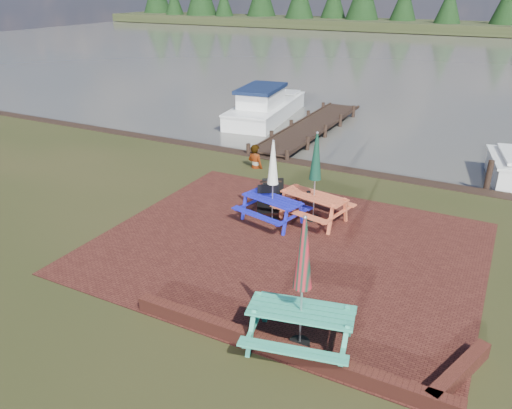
{
  "coord_description": "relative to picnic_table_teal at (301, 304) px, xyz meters",
  "views": [
    {
      "loc": [
        4.28,
        -8.85,
        5.92
      ],
      "look_at": [
        -0.83,
        0.96,
        1.0
      ],
      "focal_mm": 35.0,
      "sensor_mm": 36.0,
      "label": 1
    }
  ],
  "objects": [
    {
      "name": "picnic_table_teal",
      "position": [
        0.0,
        0.0,
        0.0
      ],
      "size": [
        2.12,
        1.97,
        2.54
      ],
      "rotation": [
        0.0,
        0.0,
        0.21
      ],
      "color": "teal",
      "rests_on": "ground"
    },
    {
      "name": "picnic_table_blue",
      "position": [
        -2.63,
        4.33,
        -0.09
      ],
      "size": [
        1.94,
        1.81,
        2.28
      ],
      "rotation": [
        0.0,
        0.0,
        -0.24
      ],
      "color": "#171AAE",
      "rests_on": "ground"
    },
    {
      "name": "ground",
      "position": [
        -1.69,
        2.2,
        -0.89
      ],
      "size": [
        120.0,
        120.0,
        0.0
      ],
      "primitive_type": "plane",
      "color": "black",
      "rests_on": "ground"
    },
    {
      "name": "chalkboard",
      "position": [
        -2.92,
        4.8,
        -0.39
      ],
      "size": [
        0.63,
        0.83,
        0.96
      ],
      "rotation": [
        0.0,
        0.0,
        0.55
      ],
      "color": "black",
      "rests_on": "ground"
    },
    {
      "name": "far_treeline",
      "position": [
        -1.69,
        68.2,
        2.39
      ],
      "size": [
        120.0,
        10.0,
        8.1
      ],
      "color": "black",
      "rests_on": "ground"
    },
    {
      "name": "picnic_table_red",
      "position": [
        -1.69,
        4.93,
        -0.03
      ],
      "size": [
        2.06,
        1.91,
        2.46
      ],
      "rotation": [
        0.0,
        0.0,
        -0.21
      ],
      "color": "#D55B36",
      "rests_on": "ground"
    },
    {
      "name": "water",
      "position": [
        -1.69,
        39.2,
        -0.89
      ],
      "size": [
        120.0,
        60.0,
        0.02
      ],
      "primitive_type": "cube",
      "color": "#413E38",
      "rests_on": "ground"
    },
    {
      "name": "paving",
      "position": [
        -1.69,
        3.2,
        -0.88
      ],
      "size": [
        9.0,
        7.5,
        0.02
      ],
      "primitive_type": "cube",
      "color": "#3B1712",
      "rests_on": "ground"
    },
    {
      "name": "jetty",
      "position": [
        -5.19,
        13.48,
        -0.77
      ],
      "size": [
        1.76,
        9.08,
        1.0
      ],
      "color": "black",
      "rests_on": "ground"
    },
    {
      "name": "person",
      "position": [
        -5.04,
        7.96,
        -0.06
      ],
      "size": [
        0.67,
        0.51,
        1.66
      ],
      "primitive_type": "imported",
      "rotation": [
        0.0,
        0.0,
        2.94
      ],
      "color": "gray",
      "rests_on": "ground"
    },
    {
      "name": "boat_jetty",
      "position": [
        -8.13,
        14.91,
        -0.53
      ],
      "size": [
        2.97,
        6.59,
        1.84
      ],
      "rotation": [
        0.0,
        0.0,
        0.13
      ],
      "color": "silver",
      "rests_on": "ground"
    },
    {
      "name": "brick_wall",
      "position": [
        0.45,
        -0.22,
        -0.74
      ],
      "size": [
        6.21,
        1.79,
        0.3
      ],
      "color": "#4C1E16",
      "rests_on": "ground"
    }
  ]
}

